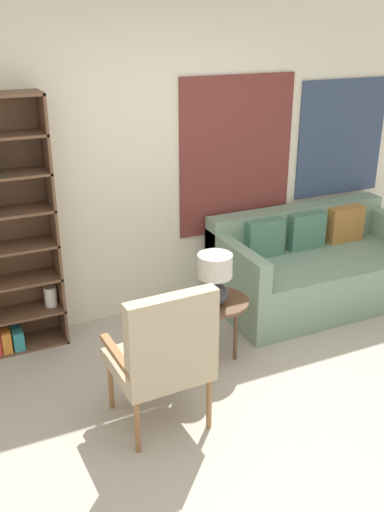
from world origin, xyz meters
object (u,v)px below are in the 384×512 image
Objects in this scene: table_lamp at (215,277)px; side_table at (217,307)px; armchair at (165,351)px; couch at (314,268)px.

side_table is at bearing 41.15° from table_lamp.
side_table is at bearing 41.53° from armchair.
couch reaches higher than side_table.
armchair is 2.54× the size of table_lamp.
armchair is 0.54× the size of couch.
couch is at bearing 23.15° from table_lamp.
table_lamp is at bearing -156.85° from couch.
table_lamp is at bearing 41.56° from armchair.
couch is 1.49m from table_lamp.
armchair is at bearing -138.44° from table_lamp.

